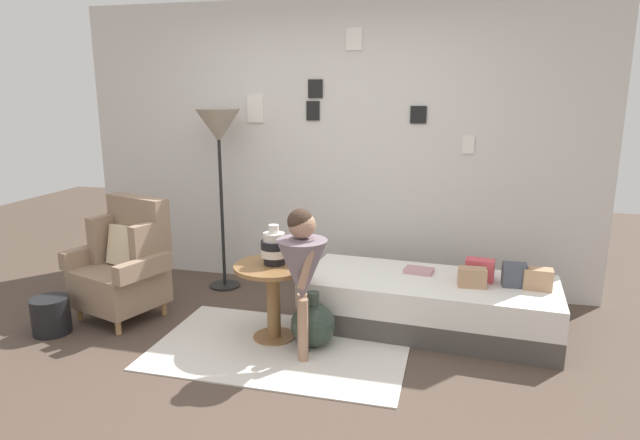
# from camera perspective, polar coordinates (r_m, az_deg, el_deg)

# --- Properties ---
(ground_plane) EXTENTS (12.00, 12.00, 0.00)m
(ground_plane) POSITION_cam_1_polar(r_m,az_deg,el_deg) (3.65, -6.28, -16.39)
(ground_plane) COLOR #4C3D33
(gallery_wall) EXTENTS (4.80, 0.12, 2.60)m
(gallery_wall) POSITION_cam_1_polar(r_m,az_deg,el_deg) (5.06, 1.20, 7.61)
(gallery_wall) COLOR silver
(gallery_wall) RESTS_ON ground
(rug) EXTENTS (1.80, 1.14, 0.01)m
(rug) POSITION_cam_1_polar(r_m,az_deg,el_deg) (4.04, -4.13, -13.15)
(rug) COLOR silver
(rug) RESTS_ON ground
(armchair) EXTENTS (0.87, 0.75, 0.97)m
(armchair) POSITION_cam_1_polar(r_m,az_deg,el_deg) (4.71, -19.62, -4.33)
(armchair) COLOR tan
(armchair) RESTS_ON ground
(daybed) EXTENTS (1.95, 0.92, 0.40)m
(daybed) POSITION_cam_1_polar(r_m,az_deg,el_deg) (4.36, 11.24, -8.55)
(daybed) COLOR #4C4742
(daybed) RESTS_ON ground
(pillow_head) EXTENTS (0.21, 0.13, 0.16)m
(pillow_head) POSITION_cam_1_polar(r_m,az_deg,el_deg) (4.28, 21.78, -5.73)
(pillow_head) COLOR tan
(pillow_head) RESTS_ON daybed
(pillow_mid) EXTENTS (0.17, 0.13, 0.17)m
(pillow_mid) POSITION_cam_1_polar(r_m,az_deg,el_deg) (4.28, 19.60, -5.42)
(pillow_mid) COLOR #474C56
(pillow_mid) RESTS_ON daybed
(pillow_back) EXTENTS (0.22, 0.14, 0.17)m
(pillow_back) POSITION_cam_1_polar(r_m,az_deg,el_deg) (4.33, 16.33, -5.02)
(pillow_back) COLOR #D64C56
(pillow_back) RESTS_ON daybed
(pillow_extra) EXTENTS (0.21, 0.13, 0.14)m
(pillow_extra) POSITION_cam_1_polar(r_m,az_deg,el_deg) (4.19, 15.59, -5.78)
(pillow_extra) COLOR tan
(pillow_extra) RESTS_ON daybed
(side_table) EXTENTS (0.57, 0.57, 0.58)m
(side_table) POSITION_cam_1_polar(r_m,az_deg,el_deg) (4.04, -4.90, -6.90)
(side_table) COLOR olive
(side_table) RESTS_ON ground
(vase_striped) EXTENTS (0.19, 0.19, 0.29)m
(vase_striped) POSITION_cam_1_polar(r_m,az_deg,el_deg) (3.97, -4.81, -2.90)
(vase_striped) COLOR black
(vase_striped) RESTS_ON side_table
(floor_lamp) EXTENTS (0.40, 0.40, 1.65)m
(floor_lamp) POSITION_cam_1_polar(r_m,az_deg,el_deg) (4.99, -10.54, 8.86)
(floor_lamp) COLOR black
(floor_lamp) RESTS_ON ground
(person_child) EXTENTS (0.34, 0.34, 1.06)m
(person_child) POSITION_cam_1_polar(r_m,az_deg,el_deg) (3.65, -1.87, -4.78)
(person_child) COLOR #A37A60
(person_child) RESTS_ON ground
(book_on_daybed) EXTENTS (0.24, 0.19, 0.03)m
(book_on_daybed) POSITION_cam_1_polar(r_m,az_deg,el_deg) (4.42, 10.28, -5.21)
(book_on_daybed) COLOR #BF8A95
(book_on_daybed) RESTS_ON daybed
(demijohn_near) EXTENTS (0.33, 0.33, 0.41)m
(demijohn_near) POSITION_cam_1_polar(r_m,az_deg,el_deg) (4.01, -0.73, -10.81)
(demijohn_near) COLOR #2D3D33
(demijohn_near) RESTS_ON ground
(magazine_basket) EXTENTS (0.28, 0.28, 0.28)m
(magazine_basket) POSITION_cam_1_polar(r_m,az_deg,el_deg) (4.69, -26.26, -8.94)
(magazine_basket) COLOR black
(magazine_basket) RESTS_ON ground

